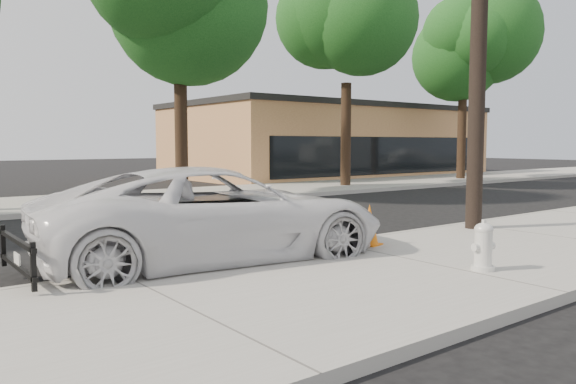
{
  "coord_description": "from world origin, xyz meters",
  "views": [
    {
      "loc": [
        -6.83,
        -9.77,
        1.98
      ],
      "look_at": [
        -0.05,
        -0.91,
        1.0
      ],
      "focal_mm": 35.0,
      "sensor_mm": 36.0,
      "label": 1
    }
  ],
  "objects_px": {
    "police_cruiser": "(216,215)",
    "fire_hydrant": "(483,247)",
    "utility_pole": "(479,12)",
    "traffic_cone": "(369,225)"
  },
  "relations": [
    {
      "from": "police_cruiser",
      "to": "fire_hydrant",
      "type": "distance_m",
      "value": 4.17
    },
    {
      "from": "utility_pole",
      "to": "fire_hydrant",
      "type": "relative_size",
      "value": 13.1
    },
    {
      "from": "police_cruiser",
      "to": "fire_hydrant",
      "type": "height_order",
      "value": "police_cruiser"
    },
    {
      "from": "police_cruiser",
      "to": "traffic_cone",
      "type": "bearing_deg",
      "value": -102.14
    },
    {
      "from": "utility_pole",
      "to": "police_cruiser",
      "type": "distance_m",
      "value": 7.07
    },
    {
      "from": "fire_hydrant",
      "to": "traffic_cone",
      "type": "xyz_separation_m",
      "value": [
        0.16,
        2.42,
        0.02
      ]
    },
    {
      "from": "fire_hydrant",
      "to": "traffic_cone",
      "type": "height_order",
      "value": "traffic_cone"
    },
    {
      "from": "traffic_cone",
      "to": "police_cruiser",
      "type": "bearing_deg",
      "value": 160.22
    },
    {
      "from": "utility_pole",
      "to": "traffic_cone",
      "type": "distance_m",
      "value": 5.28
    },
    {
      "from": "utility_pole",
      "to": "fire_hydrant",
      "type": "bearing_deg",
      "value": -143.86
    }
  ]
}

